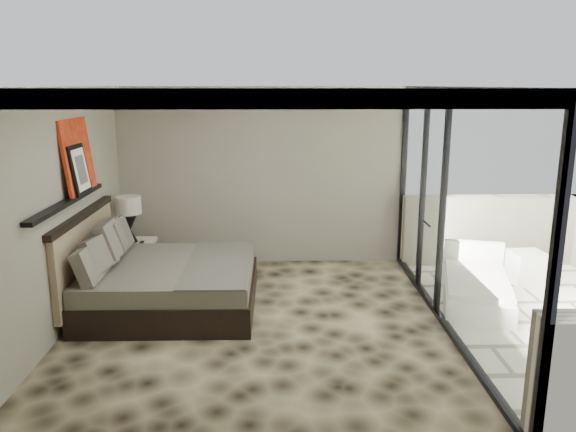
{
  "coord_description": "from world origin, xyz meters",
  "views": [
    {
      "loc": [
        0.24,
        -6.29,
        2.82
      ],
      "look_at": [
        0.38,
        0.4,
        1.25
      ],
      "focal_mm": 35.0,
      "sensor_mm": 36.0,
      "label": 1
    }
  ],
  "objects_px": {
    "ottoman": "(527,267)",
    "lounger": "(476,287)",
    "table_lamp": "(129,213)",
    "bed": "(163,281)",
    "nightstand": "(135,256)"
  },
  "relations": [
    {
      "from": "ottoman",
      "to": "lounger",
      "type": "xyz_separation_m",
      "value": [
        -1.0,
        -0.72,
        -0.03
      ]
    },
    {
      "from": "ottoman",
      "to": "table_lamp",
      "type": "bearing_deg",
      "value": 175.48
    },
    {
      "from": "bed",
      "to": "table_lamp",
      "type": "relative_size",
      "value": 3.13
    },
    {
      "from": "ottoman",
      "to": "lounger",
      "type": "bearing_deg",
      "value": -144.09
    },
    {
      "from": "nightstand",
      "to": "lounger",
      "type": "relative_size",
      "value": 0.32
    },
    {
      "from": "ottoman",
      "to": "nightstand",
      "type": "bearing_deg",
      "value": 175.21
    },
    {
      "from": "nightstand",
      "to": "table_lamp",
      "type": "xyz_separation_m",
      "value": [
        -0.05,
        -0.02,
        0.67
      ]
    },
    {
      "from": "bed",
      "to": "lounger",
      "type": "bearing_deg",
      "value": 1.33
    },
    {
      "from": "table_lamp",
      "to": "ottoman",
      "type": "bearing_deg",
      "value": -4.52
    },
    {
      "from": "nightstand",
      "to": "table_lamp",
      "type": "distance_m",
      "value": 0.68
    },
    {
      "from": "bed",
      "to": "table_lamp",
      "type": "xyz_separation_m",
      "value": [
        -0.73,
        1.28,
        0.61
      ]
    },
    {
      "from": "bed",
      "to": "ottoman",
      "type": "xyz_separation_m",
      "value": [
        5.11,
        0.82,
        -0.12
      ]
    },
    {
      "from": "bed",
      "to": "lounger",
      "type": "xyz_separation_m",
      "value": [
        4.11,
        0.1,
        -0.15
      ]
    },
    {
      "from": "table_lamp",
      "to": "bed",
      "type": "bearing_deg",
      "value": -60.29
    },
    {
      "from": "lounger",
      "to": "ottoman",
      "type": "bearing_deg",
      "value": 50.91
    }
  ]
}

